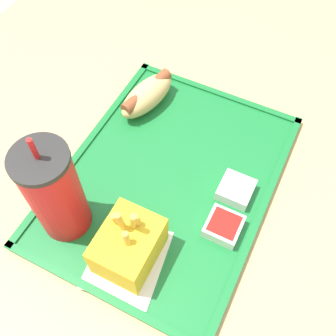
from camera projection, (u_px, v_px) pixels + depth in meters
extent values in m
plane|color=#ADA393|center=(173.00, 299.00, 1.29)|extent=(8.00, 8.00, 0.00)
cube|color=tan|center=(174.00, 260.00, 0.98)|extent=(1.33, 1.14, 0.74)
cube|color=#197233|center=(168.00, 179.00, 0.66)|extent=(0.44, 0.33, 0.01)
cube|color=#197233|center=(259.00, 216.00, 0.62)|extent=(0.44, 0.01, 0.00)
cube|color=#197233|center=(87.00, 143.00, 0.70)|extent=(0.44, 0.01, 0.00)
cube|color=#197233|center=(100.00, 293.00, 0.55)|extent=(0.01, 0.33, 0.00)
cube|color=#197233|center=(217.00, 93.00, 0.76)|extent=(0.01, 0.33, 0.00)
cube|color=white|center=(127.00, 259.00, 0.58)|extent=(0.14, 0.12, 0.00)
cylinder|color=red|center=(56.00, 194.00, 0.55)|extent=(0.07, 0.07, 0.16)
cylinder|color=#262626|center=(38.00, 159.00, 0.47)|extent=(0.08, 0.08, 0.01)
cylinder|color=red|center=(33.00, 149.00, 0.46)|extent=(0.01, 0.01, 0.03)
ellipsoid|color=#DBB270|center=(147.00, 95.00, 0.73)|extent=(0.14, 0.08, 0.05)
cylinder|color=brown|center=(147.00, 91.00, 0.72)|extent=(0.12, 0.05, 0.02)
cube|color=gold|center=(129.00, 246.00, 0.56)|extent=(0.10, 0.08, 0.07)
cylinder|color=gold|center=(131.00, 247.00, 0.53)|extent=(0.02, 0.02, 0.06)
cylinder|color=gold|center=(133.00, 225.00, 0.53)|extent=(0.02, 0.02, 0.08)
cylinder|color=gold|center=(123.00, 228.00, 0.54)|extent=(0.02, 0.02, 0.08)
cylinder|color=gold|center=(119.00, 224.00, 0.55)|extent=(0.02, 0.02, 0.06)
cylinder|color=gold|center=(141.00, 225.00, 0.54)|extent=(0.02, 0.02, 0.06)
cube|color=silver|center=(236.00, 190.00, 0.63)|extent=(0.05, 0.05, 0.02)
cube|color=white|center=(237.00, 187.00, 0.63)|extent=(0.04, 0.04, 0.00)
cube|color=silver|center=(224.00, 226.00, 0.60)|extent=(0.05, 0.05, 0.02)
cube|color=#B21914|center=(224.00, 224.00, 0.59)|extent=(0.04, 0.04, 0.00)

